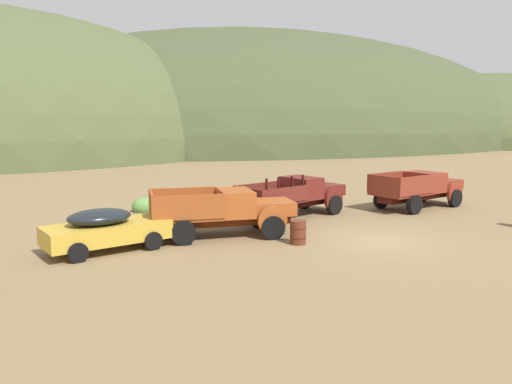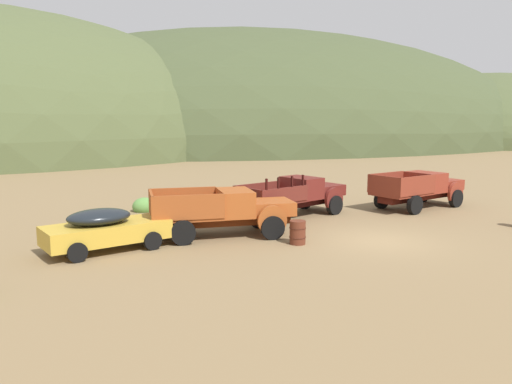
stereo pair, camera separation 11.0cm
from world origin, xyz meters
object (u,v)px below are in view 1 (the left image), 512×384
at_px(car_faded_yellow, 111,228).
at_px(truck_oxide_orange, 232,211).
at_px(truck_rust_red, 423,188).
at_px(oil_drum_spare, 298,232).
at_px(truck_oxblood, 300,195).

relative_size(car_faded_yellow, truck_oxide_orange, 0.80).
distance_m(truck_rust_red, oil_drum_spare, 10.97).
distance_m(car_faded_yellow, truck_rust_red, 16.89).
bearing_deg(truck_rust_red, car_faded_yellow, 176.01).
distance_m(truck_oxide_orange, oil_drum_spare, 3.00).
height_order(car_faded_yellow, truck_oxide_orange, truck_oxide_orange).
xyz_separation_m(car_faded_yellow, oil_drum_spare, (6.57, -2.31, -0.36)).
bearing_deg(truck_rust_red, truck_oxide_orange, 177.65).
height_order(truck_oxblood, truck_rust_red, truck_oxblood).
distance_m(truck_oxblood, truck_rust_red, 7.21).
bearing_deg(oil_drum_spare, truck_rust_red, 20.76).
bearing_deg(truck_oxblood, truck_rust_red, -22.23).
height_order(truck_oxblood, oil_drum_spare, truck_oxblood).
bearing_deg(car_faded_yellow, truck_rust_red, -4.59).
distance_m(car_faded_yellow, truck_oxblood, 10.03).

